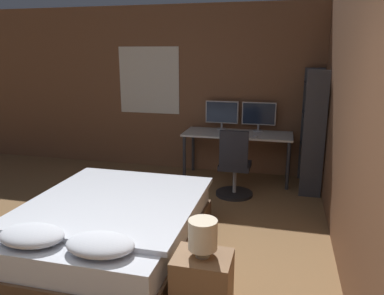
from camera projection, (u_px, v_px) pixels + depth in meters
The scene contains 12 objects.
wall_back at pixel (207, 90), 6.13m from camera, with size 12.00×0.08×2.70m.
wall_side_right at pixel (355, 126), 3.19m from camera, with size 0.06×12.00×2.70m.
bed at pixel (111, 227), 3.74m from camera, with size 1.66×2.09×0.59m.
nightstand at pixel (202, 284), 2.85m from camera, with size 0.44×0.35×0.49m.
bedside_lamp at pixel (203, 235), 2.75m from camera, with size 0.22×0.22×0.29m.
desk at pixel (238, 138), 5.79m from camera, with size 1.66×0.66×0.75m.
monitor_left at pixel (222, 113), 5.99m from camera, with size 0.53×0.16×0.46m.
monitor_right at pixel (259, 115), 5.85m from camera, with size 0.53×0.16×0.46m.
keyboard at pixel (236, 136), 5.55m from camera, with size 0.39×0.13×0.02m.
computer_mouse at pixel (255, 136), 5.48m from camera, with size 0.07×0.05×0.04m.
office_chair at pixel (234, 171), 5.15m from camera, with size 0.52×0.52×0.96m.
bookshelf at pixel (313, 125), 5.27m from camera, with size 0.29×0.80×1.74m.
Camera 1 is at (1.25, -1.88, 1.96)m, focal length 35.00 mm.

